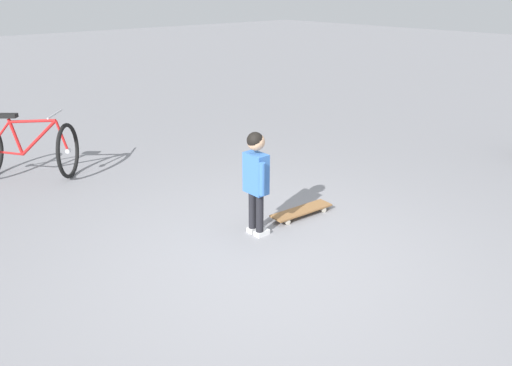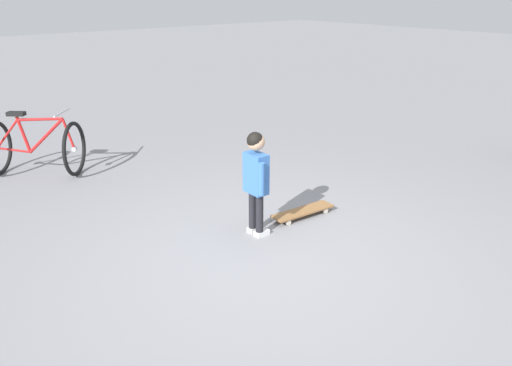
% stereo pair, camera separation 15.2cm
% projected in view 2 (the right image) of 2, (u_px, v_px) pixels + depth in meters
% --- Properties ---
extents(ground_plane, '(50.00, 50.00, 0.00)m').
position_uv_depth(ground_plane, '(270.00, 264.00, 4.52)').
color(ground_plane, gray).
extents(child_person, '(0.22, 0.37, 1.06)m').
position_uv_depth(child_person, '(256.00, 173.00, 4.83)').
color(child_person, black).
rests_on(child_person, ground).
extents(skateboard, '(0.75, 0.25, 0.07)m').
position_uv_depth(skateboard, '(303.00, 211.00, 5.43)').
color(skateboard, olive).
rests_on(skateboard, ground).
extents(bicycle_near, '(1.27, 1.24, 0.85)m').
position_uv_depth(bicycle_near, '(36.00, 147.00, 6.54)').
color(bicycle_near, black).
rests_on(bicycle_near, ground).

